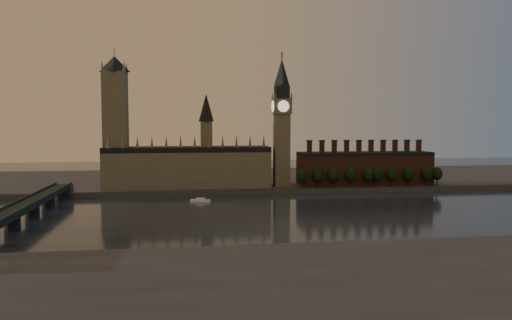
{
  "coord_description": "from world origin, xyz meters",
  "views": [
    {
      "loc": [
        -67.81,
        -283.44,
        54.51
      ],
      "look_at": [
        -18.77,
        55.0,
        29.35
      ],
      "focal_mm": 35.0,
      "sensor_mm": 36.0,
      "label": 1
    }
  ],
  "objects_px": {
    "victoria_tower": "(116,117)",
    "river_boat": "(200,200)",
    "big_ben": "(282,120)",
    "westminster_bridge": "(21,211)"
  },
  "relations": [
    {
      "from": "victoria_tower",
      "to": "river_boat",
      "type": "height_order",
      "value": "victoria_tower"
    },
    {
      "from": "big_ben",
      "to": "river_boat",
      "type": "height_order",
      "value": "big_ben"
    },
    {
      "from": "victoria_tower",
      "to": "westminster_bridge",
      "type": "relative_size",
      "value": 0.54
    },
    {
      "from": "victoria_tower",
      "to": "river_boat",
      "type": "xyz_separation_m",
      "value": [
        63.21,
        -52.78,
        -58.02
      ]
    },
    {
      "from": "westminster_bridge",
      "to": "big_ben",
      "type": "bearing_deg",
      "value": 34.33
    },
    {
      "from": "river_boat",
      "to": "westminster_bridge",
      "type": "bearing_deg",
      "value": -133.83
    },
    {
      "from": "victoria_tower",
      "to": "river_boat",
      "type": "bearing_deg",
      "value": -39.86
    },
    {
      "from": "victoria_tower",
      "to": "river_boat",
      "type": "relative_size",
      "value": 7.43
    },
    {
      "from": "victoria_tower",
      "to": "river_boat",
      "type": "distance_m",
      "value": 100.73
    },
    {
      "from": "westminster_bridge",
      "to": "river_boat",
      "type": "bearing_deg",
      "value": 33.47
    }
  ]
}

